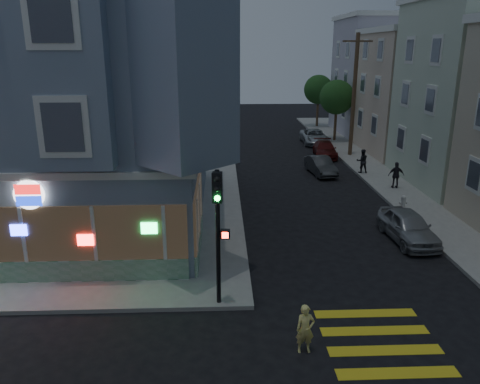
{
  "coord_description": "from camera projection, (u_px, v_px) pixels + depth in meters",
  "views": [
    {
      "loc": [
        2.0,
        -11.21,
        8.05
      ],
      "look_at": [
        2.71,
        5.93,
        2.77
      ],
      "focal_mm": 35.0,
      "sensor_mm": 36.0,
      "label": 1
    }
  ],
  "objects": [
    {
      "name": "parked_car_b",
      "position": [
        321.0,
        166.0,
        31.04
      ],
      "size": [
        1.71,
        3.7,
        1.17
      ],
      "primitive_type": "imported",
      "rotation": [
        0.0,
        0.0,
        0.13
      ],
      "color": "#313436",
      "rests_on": "ground"
    },
    {
      "name": "running_child",
      "position": [
        305.0,
        329.0,
        12.77
      ],
      "size": [
        0.54,
        0.37,
        1.41
      ],
      "primitive_type": "imported",
      "rotation": [
        0.0,
        0.0,
        0.07
      ],
      "color": "#EDE179",
      "rests_on": "ground"
    },
    {
      "name": "street_tree_far",
      "position": [
        318.0,
        90.0,
        48.6
      ],
      "size": [
        3.0,
        3.0,
        5.3
      ],
      "color": "#4C3826",
      "rests_on": "sidewalk_ne"
    },
    {
      "name": "corner_building",
      "position": [
        47.0,
        99.0,
        21.53
      ],
      "size": [
        14.6,
        14.6,
        11.4
      ],
      "color": "gray",
      "rests_on": "sidewalk_nw"
    },
    {
      "name": "row_house_c",
      "position": [
        446.0,
        94.0,
        36.26
      ],
      "size": [
        12.0,
        8.6,
        9.0
      ],
      "primitive_type": "cube",
      "color": "beige",
      "rests_on": "sidewalk_ne"
    },
    {
      "name": "fire_hydrant",
      "position": [
        403.0,
        202.0,
        23.93
      ],
      "size": [
        0.41,
        0.24,
        0.72
      ],
      "color": "silver",
      "rests_on": "sidewalk_ne"
    },
    {
      "name": "parked_car_a",
      "position": [
        408.0,
        226.0,
        20.24
      ],
      "size": [
        1.78,
        3.99,
        1.33
      ],
      "primitive_type": "imported",
      "rotation": [
        0.0,
        0.0,
        0.05
      ],
      "color": "#989B9F",
      "rests_on": "ground"
    },
    {
      "name": "ground",
      "position": [
        152.0,
        351.0,
        12.99
      ],
      "size": [
        120.0,
        120.0,
        0.0
      ],
      "primitive_type": "plane",
      "color": "black",
      "rests_on": "ground"
    },
    {
      "name": "utility_pole",
      "position": [
        354.0,
        94.0,
        34.97
      ],
      "size": [
        2.2,
        0.3,
        9.0
      ],
      "color": "#4C3826",
      "rests_on": "sidewalk_ne"
    },
    {
      "name": "sidewalk_nw",
      "position": [
        11.0,
        161.0,
        34.4
      ],
      "size": [
        33.0,
        42.0,
        0.15
      ],
      "primitive_type": "cube",
      "color": "gray",
      "rests_on": "ground"
    },
    {
      "name": "traffic_signal",
      "position": [
        218.0,
        217.0,
        14.23
      ],
      "size": [
        0.54,
        0.5,
        4.44
      ],
      "rotation": [
        0.0,
        0.0,
        -0.16
      ],
      "color": "black",
      "rests_on": "sidewalk_nw"
    },
    {
      "name": "row_house_d",
      "position": [
        403.0,
        77.0,
        44.63
      ],
      "size": [
        12.0,
        8.6,
        10.5
      ],
      "primitive_type": "cube",
      "color": "#A8A2B2",
      "rests_on": "sidewalk_ne"
    },
    {
      "name": "street_tree_near",
      "position": [
        337.0,
        97.0,
        40.96
      ],
      "size": [
        3.0,
        3.0,
        5.3
      ],
      "color": "#4C3826",
      "rests_on": "sidewalk_ne"
    },
    {
      "name": "pedestrian_b",
      "position": [
        396.0,
        175.0,
        27.42
      ],
      "size": [
        0.94,
        0.47,
        1.55
      ],
      "primitive_type": "imported",
      "rotation": [
        0.0,
        0.0,
        3.04
      ],
      "color": "black",
      "rests_on": "sidewalk_ne"
    },
    {
      "name": "pedestrian_a",
      "position": [
        362.0,
        161.0,
        30.84
      ],
      "size": [
        0.77,
        0.6,
        1.57
      ],
      "primitive_type": "imported",
      "rotation": [
        0.0,
        0.0,
        3.15
      ],
      "color": "black",
      "rests_on": "sidewalk_ne"
    },
    {
      "name": "parked_car_d",
      "position": [
        314.0,
        137.0,
        41.02
      ],
      "size": [
        2.11,
        4.53,
        1.26
      ],
      "primitive_type": "imported",
      "rotation": [
        0.0,
        0.0,
        -0.01
      ],
      "color": "#ADB3B8",
      "rests_on": "ground"
    },
    {
      "name": "parked_car_c",
      "position": [
        325.0,
        149.0,
        36.06
      ],
      "size": [
        2.03,
        4.16,
        1.16
      ],
      "primitive_type": "imported",
      "rotation": [
        0.0,
        0.0,
        -0.1
      ],
      "color": "#501412",
      "rests_on": "ground"
    }
  ]
}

